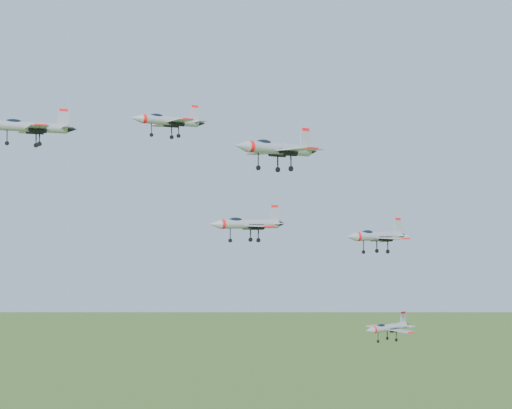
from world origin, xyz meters
TOP-DOWN VIEW (x-y plane):
  - jet_lead at (-25.38, 12.10)m, footprint 12.80×10.72m
  - jet_left_high at (-10.43, 0.72)m, footprint 11.31×9.35m
  - jet_right_high at (-4.25, -14.87)m, footprint 13.50×11.13m
  - jet_left_low at (4.06, 2.32)m, footprint 13.18×10.98m
  - jet_right_low at (13.95, -14.41)m, footprint 11.63×9.57m
  - jet_trail at (34.09, 1.83)m, footprint 11.33×9.31m

SIDE VIEW (x-z plane):
  - jet_trail at x=34.09m, z-range 118.83..121.86m
  - jet_right_low at x=13.95m, z-range 135.54..138.65m
  - jet_left_low at x=4.06m, z-range 136.91..140.43m
  - jet_right_high at x=-4.25m, z-range 146.39..150.01m
  - jet_lead at x=-25.38m, z-range 150.20..153.63m
  - jet_left_high at x=-10.43m, z-range 151.22..154.24m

